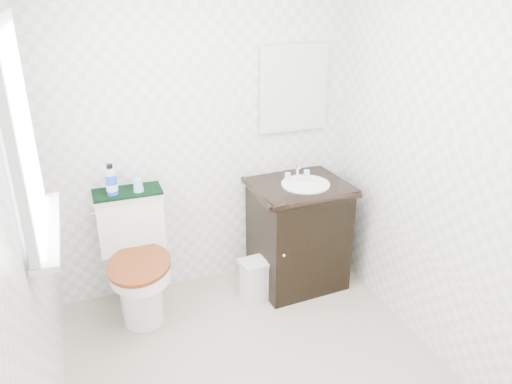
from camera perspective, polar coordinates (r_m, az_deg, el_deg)
floor at (r=3.14m, az=0.89°, el=-20.86°), size 2.40×2.40×0.00m
wall_back at (r=3.53m, az=-6.01°, el=7.02°), size 2.40×0.00×2.40m
wall_front at (r=1.56m, az=17.88°, el=-17.25°), size 2.40×0.00×2.40m
wall_left at (r=2.33m, az=-25.10°, el=-4.08°), size 0.00×2.40×2.40m
wall_right at (r=3.01m, az=21.05°, el=2.57°), size 0.00×2.40×2.40m
window at (r=2.44m, az=-25.48°, el=5.93°), size 0.02×0.70×0.90m
mirror at (r=3.67m, az=4.31°, el=11.70°), size 0.50×0.02×0.60m
toilet at (r=3.57m, az=-13.49°, el=-7.96°), size 0.50×0.68×0.85m
vanity at (r=3.76m, az=4.86°, el=-4.56°), size 0.70×0.61×0.92m
trash_bin at (r=3.69m, az=0.01°, el=-9.95°), size 0.23×0.20×0.32m
towel at (r=3.46m, az=-14.51°, el=0.02°), size 0.45×0.22×0.02m
mouthwash_bottle at (r=3.39m, az=-16.22°, el=1.26°), size 0.07×0.07×0.21m
cup at (r=3.41m, az=-13.32°, el=0.76°), size 0.07×0.07×0.09m
soap_bar at (r=3.69m, az=3.67°, el=1.72°), size 0.06×0.04×0.02m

